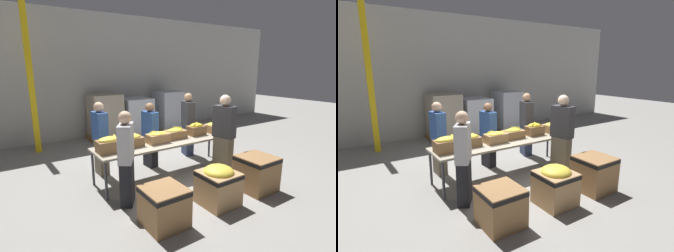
# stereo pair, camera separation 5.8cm
# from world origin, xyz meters

# --- Properties ---
(ground_plane) EXTENTS (30.00, 30.00, 0.00)m
(ground_plane) POSITION_xyz_m (0.00, 0.00, 0.00)
(ground_plane) COLOR gray
(wall_back) EXTENTS (16.00, 0.08, 4.00)m
(wall_back) POSITION_xyz_m (0.00, 4.07, 2.00)
(wall_back) COLOR #B7B7B2
(wall_back) RESTS_ON ground_plane
(sorting_table) EXTENTS (3.20, 0.84, 0.77)m
(sorting_table) POSITION_xyz_m (0.00, 0.00, 0.73)
(sorting_table) COLOR #9E937F
(sorting_table) RESTS_ON ground_plane
(banana_box_0) EXTENTS (0.47, 0.31, 0.30)m
(banana_box_0) POSITION_xyz_m (-1.32, -0.02, 0.92)
(banana_box_0) COLOR olive
(banana_box_0) RESTS_ON sorting_table
(banana_box_1) EXTENTS (0.45, 0.29, 0.27)m
(banana_box_1) POSITION_xyz_m (-0.83, 0.04, 0.90)
(banana_box_1) COLOR olive
(banana_box_1) RESTS_ON sorting_table
(banana_box_2) EXTENTS (0.46, 0.28, 0.25)m
(banana_box_2) POSITION_xyz_m (-0.26, -0.02, 0.89)
(banana_box_2) COLOR tan
(banana_box_2) RESTS_ON sorting_table
(banana_box_3) EXTENTS (0.47, 0.30, 0.25)m
(banana_box_3) POSITION_xyz_m (0.25, 0.07, 0.88)
(banana_box_3) COLOR olive
(banana_box_3) RESTS_ON sorting_table
(banana_box_4) EXTENTS (0.40, 0.30, 0.29)m
(banana_box_4) POSITION_xyz_m (0.82, 0.03, 0.91)
(banana_box_4) COLOR olive
(banana_box_4) RESTS_ON sorting_table
(banana_box_5) EXTENTS (0.44, 0.33, 0.25)m
(banana_box_5) POSITION_xyz_m (1.37, 0.01, 0.89)
(banana_box_5) COLOR tan
(banana_box_5) RESTS_ON sorting_table
(volunteer_0) EXTENTS (0.33, 0.49, 1.66)m
(volunteer_0) POSITION_xyz_m (1.16, 0.80, 0.82)
(volunteer_0) COLOR #2D3856
(volunteer_0) RESTS_ON ground_plane
(volunteer_1) EXTENTS (0.32, 0.51, 1.75)m
(volunteer_1) POSITION_xyz_m (1.05, -0.62, 0.87)
(volunteer_1) COLOR #6B604C
(volunteer_1) RESTS_ON ground_plane
(volunteer_2) EXTENTS (0.26, 0.43, 1.52)m
(volunteer_2) POSITION_xyz_m (-0.08, 0.62, 0.76)
(volunteer_2) COLOR black
(volunteer_2) RESTS_ON ground_plane
(volunteer_3) EXTENTS (0.42, 0.49, 1.63)m
(volunteer_3) POSITION_xyz_m (-1.28, -0.67, 0.81)
(volunteer_3) COLOR black
(volunteer_3) RESTS_ON ground_plane
(volunteer_4) EXTENTS (0.24, 0.44, 1.60)m
(volunteer_4) POSITION_xyz_m (-1.20, 0.81, 0.80)
(volunteer_4) COLOR #6B604C
(volunteer_4) RESTS_ON ground_plane
(donation_bin_0) EXTENTS (0.61, 0.61, 0.60)m
(donation_bin_0) POSITION_xyz_m (-1.09, -1.55, 0.32)
(donation_bin_0) COLOR olive
(donation_bin_0) RESTS_ON ground_plane
(donation_bin_1) EXTENTS (0.61, 0.61, 0.70)m
(donation_bin_1) POSITION_xyz_m (0.01, -1.55, 0.37)
(donation_bin_1) COLOR tan
(donation_bin_1) RESTS_ON ground_plane
(donation_bin_2) EXTENTS (0.65, 0.65, 0.66)m
(donation_bin_2) POSITION_xyz_m (1.01, -1.55, 0.36)
(donation_bin_2) COLOR olive
(donation_bin_2) RESTS_ON ground_plane
(support_pillar) EXTENTS (0.15, 0.15, 4.00)m
(support_pillar) POSITION_xyz_m (-2.15, 3.26, 2.00)
(support_pillar) COLOR yellow
(support_pillar) RESTS_ON ground_plane
(pallet_stack_0) EXTENTS (1.04, 1.04, 1.27)m
(pallet_stack_0) POSITION_xyz_m (0.95, 3.41, 0.63)
(pallet_stack_0) COLOR olive
(pallet_stack_0) RESTS_ON ground_plane
(pallet_stack_1) EXTENTS (1.03, 1.03, 1.47)m
(pallet_stack_1) POSITION_xyz_m (-0.13, 3.43, 0.72)
(pallet_stack_1) COLOR olive
(pallet_stack_1) RESTS_ON ground_plane
(pallet_stack_2) EXTENTS (0.95, 0.95, 1.45)m
(pallet_stack_2) POSITION_xyz_m (2.21, 3.30, 0.71)
(pallet_stack_2) COLOR olive
(pallet_stack_2) RESTS_ON ground_plane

